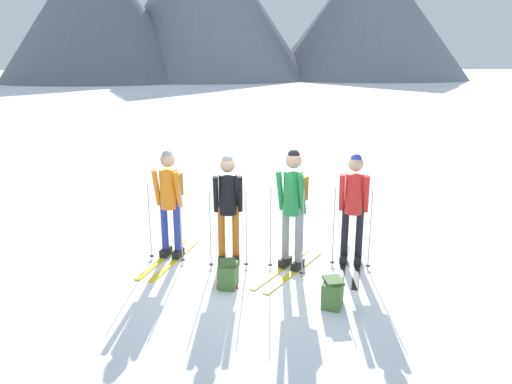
% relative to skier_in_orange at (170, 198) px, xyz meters
% --- Properties ---
extents(ground_plane, '(400.00, 400.00, 0.00)m').
position_rel_skier_in_orange_xyz_m(ground_plane, '(1.28, -0.44, -0.99)').
color(ground_plane, white).
extents(skier_in_orange, '(0.99, 1.65, 1.76)m').
position_rel_skier_in_orange_xyz_m(skier_in_orange, '(0.00, 0.00, 0.00)').
color(skier_in_orange, yellow).
rests_on(skier_in_orange, ground).
extents(skier_in_black, '(0.61, 1.60, 1.73)m').
position_rel_skier_in_orange_xyz_m(skier_in_black, '(0.88, -0.41, -0.04)').
color(skier_in_black, red).
rests_on(skier_in_black, ground).
extents(skier_in_green, '(1.35, 1.49, 1.85)m').
position_rel_skier_in_orange_xyz_m(skier_in_green, '(1.82, -0.72, 0.06)').
color(skier_in_green, yellow).
rests_on(skier_in_green, ground).
extents(skier_in_red, '(0.93, 1.65, 1.75)m').
position_rel_skier_in_orange_xyz_m(skier_in_red, '(2.78, -0.68, -0.01)').
color(skier_in_red, black).
rests_on(skier_in_red, ground).
extents(backpack_on_snow_front, '(0.32, 0.38, 0.38)m').
position_rel_skier_in_orange_xyz_m(backpack_on_snow_front, '(0.79, -1.20, -0.81)').
color(backpack_on_snow_front, '#4C7238').
rests_on(backpack_on_snow_front, ground).
extents(backpack_on_snow_beside, '(0.36, 0.40, 0.38)m').
position_rel_skier_in_orange_xyz_m(backpack_on_snow_beside, '(2.07, -1.96, -0.81)').
color(backpack_on_snow_beside, '#4C7238').
rests_on(backpack_on_snow_beside, ground).
extents(mountain_ridge_distant, '(79.63, 40.32, 27.19)m').
position_rel_skier_in_orange_xyz_m(mountain_ridge_distant, '(11.49, 78.77, 11.74)').
color(mountain_ridge_distant, slate).
rests_on(mountain_ridge_distant, ground).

